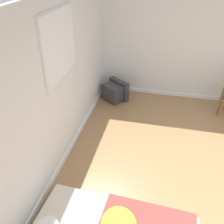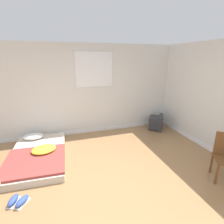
% 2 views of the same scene
% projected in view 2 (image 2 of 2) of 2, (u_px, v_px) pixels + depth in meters
% --- Properties ---
extents(ground_plane, '(20.00, 20.00, 0.00)m').
position_uv_depth(ground_plane, '(103.00, 193.00, 2.97)').
color(ground_plane, '#997047').
extents(wall_back, '(8.18, 0.08, 2.60)m').
position_uv_depth(wall_back, '(79.00, 91.00, 5.01)').
color(wall_back, silver).
rests_on(wall_back, ground_plane).
extents(mattress_bed, '(1.29, 2.07, 0.29)m').
position_uv_depth(mattress_bed, '(38.00, 155.00, 3.96)').
color(mattress_bed, beige).
rests_on(mattress_bed, ground_plane).
extents(crt_tv, '(0.64, 0.67, 0.45)m').
position_uv_depth(crt_tv, '(157.00, 122.00, 5.63)').
color(crt_tv, '#333338').
rests_on(crt_tv, ground_plane).
extents(sneaker_pair, '(0.35, 0.34, 0.10)m').
position_uv_depth(sneaker_pair, '(18.00, 201.00, 2.75)').
color(sneaker_pair, silver).
rests_on(sneaker_pair, ground_plane).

